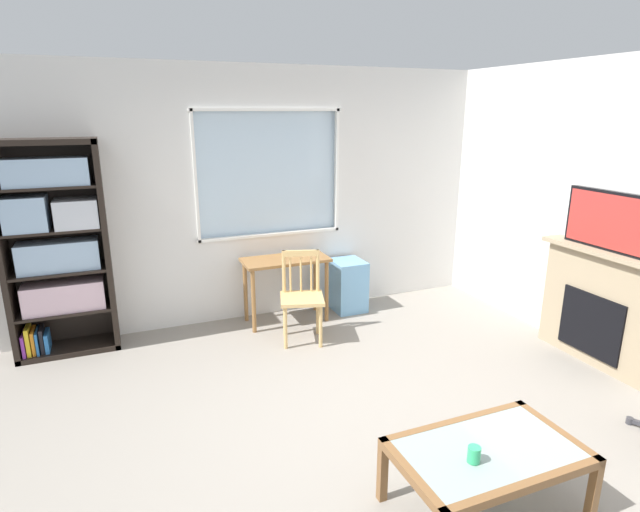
% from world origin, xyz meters
% --- Properties ---
extents(ground, '(6.20, 6.05, 0.02)m').
position_xyz_m(ground, '(0.00, 0.00, -0.01)').
color(ground, gray).
extents(wall_back_with_window, '(5.20, 0.15, 2.69)m').
position_xyz_m(wall_back_with_window, '(-0.02, 2.52, 1.31)').
color(wall_back_with_window, silver).
rests_on(wall_back_with_window, ground).
extents(bookshelf, '(0.90, 0.38, 2.00)m').
position_xyz_m(bookshelf, '(-1.98, 2.28, 1.06)').
color(bookshelf, black).
rests_on(bookshelf, ground).
extents(desk_under_window, '(0.92, 0.44, 0.71)m').
position_xyz_m(desk_under_window, '(0.19, 2.17, 0.59)').
color(desk_under_window, olive).
rests_on(desk_under_window, ground).
extents(wooden_chair, '(0.52, 0.51, 0.90)m').
position_xyz_m(wooden_chair, '(0.18, 1.66, 0.46)').
color(wooden_chair, tan).
rests_on(wooden_chair, ground).
extents(plastic_drawer_unit, '(0.35, 0.40, 0.59)m').
position_xyz_m(plastic_drawer_unit, '(0.95, 2.22, 0.29)').
color(plastic_drawer_unit, '#72ADDB').
rests_on(plastic_drawer_unit, ground).
extents(fireplace, '(0.26, 1.25, 1.06)m').
position_xyz_m(fireplace, '(2.50, 0.20, 0.53)').
color(fireplace, tan).
rests_on(fireplace, ground).
extents(tv, '(0.06, 0.91, 0.51)m').
position_xyz_m(tv, '(2.48, 0.20, 1.32)').
color(tv, black).
rests_on(tv, fireplace).
extents(coffee_table, '(1.05, 0.64, 0.41)m').
position_xyz_m(coffee_table, '(0.35, -0.90, 0.36)').
color(coffee_table, '#8C9E99').
rests_on(coffee_table, ground).
extents(sippy_cup, '(0.07, 0.07, 0.09)m').
position_xyz_m(sippy_cup, '(0.20, -0.95, 0.46)').
color(sippy_cup, '#33B770').
rests_on(sippy_cup, coffee_table).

